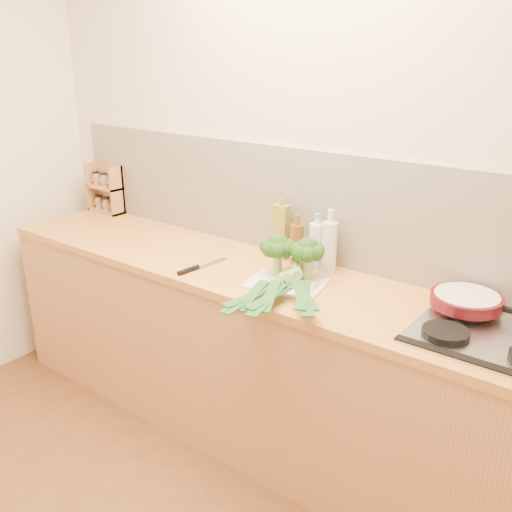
{
  "coord_description": "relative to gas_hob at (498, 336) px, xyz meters",
  "views": [
    {
      "loc": [
        1.43,
        -0.78,
        1.89
      ],
      "look_at": [
        -0.0,
        1.1,
        1.02
      ],
      "focal_mm": 40.0,
      "sensor_mm": 36.0,
      "label": 1
    }
  ],
  "objects": [
    {
      "name": "oil_tin",
      "position": [
        -1.11,
        0.22,
        0.12
      ],
      "size": [
        0.08,
        0.05,
        0.3
      ],
      "color": "olive",
      "rests_on": "counter"
    },
    {
      "name": "room_shell",
      "position": [
        -1.02,
        0.29,
        0.26
      ],
      "size": [
        3.5,
        3.5,
        3.5
      ],
      "color": "beige",
      "rests_on": "ground"
    },
    {
      "name": "chopping_board",
      "position": [
        -0.89,
        -0.05,
        -0.01
      ],
      "size": [
        0.38,
        0.31,
        0.01
      ],
      "primitive_type": "cube",
      "rotation": [
        0.0,
        0.0,
        0.2
      ],
      "color": "beige",
      "rests_on": "counter"
    },
    {
      "name": "broccoli_left",
      "position": [
        -0.98,
        0.01,
        0.13
      ],
      "size": [
        0.16,
        0.16,
        0.2
      ],
      "color": "#9AA761",
      "rests_on": "chopping_board"
    },
    {
      "name": "glass_bottle",
      "position": [
        -0.82,
        0.2,
        0.11
      ],
      "size": [
        0.07,
        0.07,
        0.3
      ],
      "color": "silver",
      "rests_on": "counter"
    },
    {
      "name": "chefs_knife",
      "position": [
        -1.33,
        -0.17,
        -0.01
      ],
      "size": [
        0.06,
        0.31,
        0.02
      ],
      "rotation": [
        0.0,
        0.0,
        -0.1
      ],
      "color": "silver",
      "rests_on": "counter"
    },
    {
      "name": "leek_mid",
      "position": [
        -0.86,
        -0.09,
        0.04
      ],
      "size": [
        0.22,
        0.66,
        0.04
      ],
      "rotation": [
        0.0,
        0.0,
        0.25
      ],
      "color": "white",
      "rests_on": "chopping_board"
    },
    {
      "name": "skillet",
      "position": [
        -0.16,
        0.13,
        0.05
      ],
      "size": [
        0.41,
        0.28,
        0.05
      ],
      "rotation": [
        0.0,
        0.0,
        0.05
      ],
      "color": "#480C13",
      "rests_on": "gas_hob"
    },
    {
      "name": "amber_bottle",
      "position": [
        -1.0,
        0.2,
        0.09
      ],
      "size": [
        0.06,
        0.06,
        0.25
      ],
      "color": "brown",
      "rests_on": "counter"
    },
    {
      "name": "spice_rack",
      "position": [
        -2.47,
        0.25,
        0.12
      ],
      "size": [
        0.25,
        0.1,
        0.3
      ],
      "color": "tan",
      "rests_on": "counter"
    },
    {
      "name": "broccoli_right",
      "position": [
        -0.84,
        0.05,
        0.13
      ],
      "size": [
        0.16,
        0.16,
        0.2
      ],
      "color": "#9AA761",
      "rests_on": "chopping_board"
    },
    {
      "name": "water_bottle",
      "position": [
        -0.9,
        0.21,
        0.09
      ],
      "size": [
        0.08,
        0.08,
        0.25
      ],
      "color": "silver",
      "rests_on": "counter"
    },
    {
      "name": "leek_front",
      "position": [
        -0.91,
        -0.07,
        0.02
      ],
      "size": [
        0.12,
        0.7,
        0.04
      ],
      "rotation": [
        0.0,
        0.0,
        0.08
      ],
      "color": "white",
      "rests_on": "chopping_board"
    },
    {
      "name": "leek_back",
      "position": [
        -0.81,
        -0.07,
        0.05
      ],
      "size": [
        0.45,
        0.54,
        0.04
      ],
      "rotation": [
        0.0,
        0.0,
        0.67
      ],
      "color": "white",
      "rests_on": "chopping_board"
    },
    {
      "name": "counter",
      "position": [
        -1.02,
        0.0,
        -0.46
      ],
      "size": [
        3.2,
        0.62,
        0.9
      ],
      "color": "#B67C4B",
      "rests_on": "ground"
    },
    {
      "name": "gas_hob",
      "position": [
        0.0,
        0.0,
        0.0
      ],
      "size": [
        0.58,
        0.5,
        0.04
      ],
      "color": "silver",
      "rests_on": "counter"
    }
  ]
}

